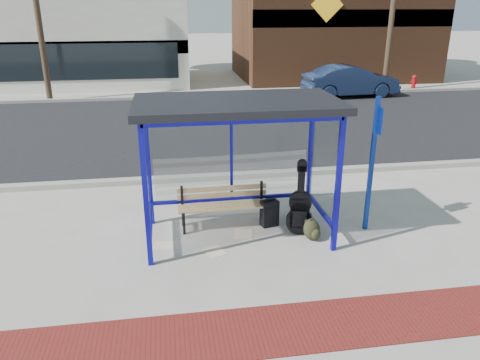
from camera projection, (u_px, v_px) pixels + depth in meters
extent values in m
plane|color=#B2ADA0|center=(238.00, 236.00, 8.29)|extent=(120.00, 120.00, 0.00)
cube|color=maroon|center=(269.00, 330.00, 5.89)|extent=(60.00, 1.00, 0.01)
cube|color=gray|center=(219.00, 177.00, 10.95)|extent=(60.00, 0.25, 0.12)
cube|color=black|center=(202.00, 126.00, 15.68)|extent=(60.00, 10.00, 0.00)
cube|color=gray|center=(192.00, 96.00, 20.37)|extent=(60.00, 0.25, 0.12)
cube|color=#B2ADA0|center=(190.00, 90.00, 22.15)|extent=(60.00, 4.00, 0.01)
cube|color=#0F0E9C|center=(146.00, 197.00, 6.97)|extent=(0.08, 0.08, 2.30)
cube|color=#0F0E9C|center=(338.00, 186.00, 7.41)|extent=(0.08, 0.08, 2.30)
cube|color=#0F0E9C|center=(148.00, 165.00, 8.36)|extent=(0.08, 0.08, 2.30)
cube|color=#0F0E9C|center=(310.00, 157.00, 8.79)|extent=(0.08, 0.08, 2.30)
cube|color=#0F0E9C|center=(231.00, 101.00, 8.18)|extent=(3.00, 0.08, 0.08)
cube|color=#0F0E9C|center=(245.00, 121.00, 6.80)|extent=(3.00, 0.08, 0.08)
cube|color=#0F0E9C|center=(142.00, 113.00, 7.27)|extent=(0.08, 1.50, 0.08)
cube|color=#0F0E9C|center=(327.00, 107.00, 7.71)|extent=(0.08, 1.50, 0.08)
cube|color=#0F0E9C|center=(232.00, 199.00, 8.84)|extent=(3.00, 0.08, 0.06)
cube|color=#0F0E9C|center=(150.00, 221.00, 7.93)|extent=(0.08, 1.50, 0.06)
cube|color=#0F0E9C|center=(320.00, 210.00, 8.37)|extent=(0.08, 1.50, 0.06)
cube|color=#0F0E9C|center=(231.00, 151.00, 8.51)|extent=(0.05, 0.05, 1.90)
cube|color=silver|center=(231.00, 153.00, 8.52)|extent=(2.84, 0.01, 1.82)
cube|color=silver|center=(147.00, 171.00, 7.61)|extent=(0.02, 1.34, 1.82)
cube|color=silver|center=(324.00, 161.00, 8.04)|extent=(0.02, 1.34, 1.82)
cube|color=black|center=(237.00, 104.00, 7.46)|extent=(3.30, 1.80, 0.12)
cube|color=silver|center=(1.00, 44.00, 22.91)|extent=(18.00, 6.00, 4.00)
cube|color=#59331E|center=(332.00, 16.00, 25.41)|extent=(10.00, 7.00, 6.40)
cube|color=black|center=(356.00, 18.00, 22.23)|extent=(10.00, 0.10, 0.80)
cube|color=yellow|center=(327.00, 5.00, 21.70)|extent=(1.56, 0.06, 1.56)
cylinder|color=#4C3826|center=(130.00, 28.00, 27.30)|extent=(0.36, 0.36, 5.00)
cylinder|color=#4C3826|center=(380.00, 26.00, 29.55)|extent=(0.36, 0.36, 5.00)
cylinder|color=#4C3826|center=(36.00, 0.00, 18.39)|extent=(0.24, 0.24, 8.00)
cylinder|color=#4C3826|center=(394.00, 0.00, 20.56)|extent=(0.24, 0.24, 8.00)
cube|color=black|center=(184.00, 224.00, 8.28)|extent=(0.05, 0.05, 0.41)
cube|color=black|center=(182.00, 206.00, 8.54)|extent=(0.05, 0.05, 0.78)
cube|color=black|center=(183.00, 219.00, 8.44)|extent=(0.05, 0.37, 0.05)
cube|color=black|center=(265.00, 218.00, 8.51)|extent=(0.05, 0.05, 0.41)
cube|color=black|center=(261.00, 201.00, 8.78)|extent=(0.05, 0.05, 0.78)
cube|color=black|center=(263.00, 213.00, 8.68)|extent=(0.05, 0.37, 0.05)
cube|color=tan|center=(225.00, 209.00, 8.34)|extent=(1.66, 0.11, 0.03)
cube|color=tan|center=(224.00, 207.00, 8.44)|extent=(1.66, 0.11, 0.03)
cube|color=tan|center=(223.00, 205.00, 8.53)|extent=(1.66, 0.11, 0.03)
cube|color=tan|center=(223.00, 203.00, 8.62)|extent=(1.66, 0.11, 0.03)
cube|color=tan|center=(222.00, 195.00, 8.61)|extent=(1.66, 0.05, 0.09)
cube|color=tan|center=(222.00, 189.00, 8.56)|extent=(1.66, 0.05, 0.09)
cylinder|color=black|center=(299.00, 221.00, 8.30)|extent=(0.49, 0.26, 0.47)
cylinder|color=black|center=(300.00, 202.00, 8.17)|extent=(0.42, 0.24, 0.40)
cube|color=black|center=(300.00, 212.00, 8.24)|extent=(0.36, 0.22, 0.56)
cube|color=black|center=(301.00, 181.00, 8.04)|extent=(0.15, 0.14, 0.56)
cube|color=black|center=(302.00, 168.00, 7.95)|extent=(0.19, 0.16, 0.11)
cube|color=black|center=(269.00, 213.00, 8.58)|extent=(0.35, 0.26, 0.49)
cylinder|color=black|center=(264.00, 225.00, 8.62)|extent=(0.09, 0.18, 0.04)
cylinder|color=black|center=(275.00, 223.00, 8.70)|extent=(0.09, 0.18, 0.04)
cube|color=black|center=(270.00, 200.00, 8.49)|extent=(0.20, 0.08, 0.04)
cube|color=black|center=(272.00, 215.00, 8.49)|extent=(0.24, 0.07, 0.27)
ellipsoid|color=black|center=(312.00, 229.00, 8.11)|extent=(0.38, 0.33, 0.38)
ellipsoid|color=black|center=(316.00, 235.00, 8.04)|extent=(0.22, 0.19, 0.20)
cube|color=black|center=(311.00, 220.00, 8.06)|extent=(0.11, 0.08, 0.03)
cube|color=navy|center=(371.00, 166.00, 8.13)|extent=(0.08, 0.08, 2.43)
cube|color=navy|center=(379.00, 120.00, 7.84)|extent=(0.04, 0.30, 0.46)
cube|color=white|center=(164.00, 245.00, 7.96)|extent=(0.39, 0.33, 0.01)
cube|color=white|center=(215.00, 251.00, 7.76)|extent=(0.42, 0.46, 0.01)
cube|color=white|center=(243.00, 234.00, 8.34)|extent=(0.39, 0.46, 0.01)
imported|color=#1B2A4C|center=(351.00, 81.00, 20.45)|extent=(4.23, 1.73, 1.36)
cylinder|color=#B70D14|center=(414.00, 84.00, 22.14)|extent=(0.19, 0.19, 0.57)
sphere|color=#B70D14|center=(414.00, 77.00, 22.03)|extent=(0.21, 0.21, 0.21)
cylinder|color=#B70D14|center=(414.00, 82.00, 22.11)|extent=(0.32, 0.14, 0.10)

